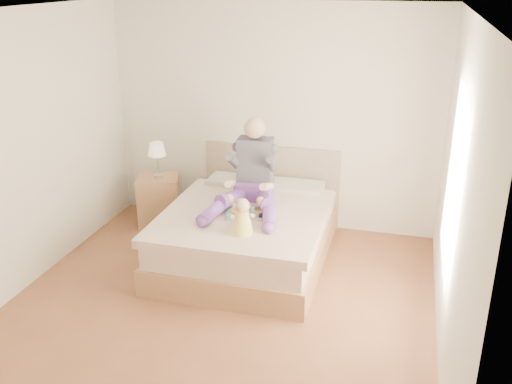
% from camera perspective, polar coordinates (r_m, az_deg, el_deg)
% --- Properties ---
extents(room, '(4.02, 4.22, 2.71)m').
position_cam_1_polar(room, '(4.91, -3.25, 3.54)').
color(room, brown).
rests_on(room, ground).
extents(bed, '(1.70, 2.18, 1.00)m').
position_cam_1_polar(bed, '(6.32, -0.64, -3.84)').
color(bed, '#926944').
rests_on(bed, ground).
extents(nightstand, '(0.62, 0.59, 0.62)m').
position_cam_1_polar(nightstand, '(7.27, -9.68, -0.80)').
color(nightstand, '#926944').
rests_on(nightstand, ground).
extents(lamp, '(0.22, 0.22, 0.45)m').
position_cam_1_polar(lamp, '(7.03, -9.87, 4.04)').
color(lamp, '#BABDC1').
rests_on(lamp, nightstand).
extents(adult, '(0.80, 1.15, 0.95)m').
position_cam_1_polar(adult, '(6.20, -0.47, 1.36)').
color(adult, '#693B95').
rests_on(adult, bed).
extents(tray, '(0.53, 0.46, 0.13)m').
position_cam_1_polar(tray, '(5.99, -0.89, -1.96)').
color(tray, '#BABDC1').
rests_on(tray, bed).
extents(baby, '(0.27, 0.32, 0.36)m').
position_cam_1_polar(baby, '(5.53, -1.41, -2.69)').
color(baby, '#F9DE4E').
rests_on(baby, bed).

